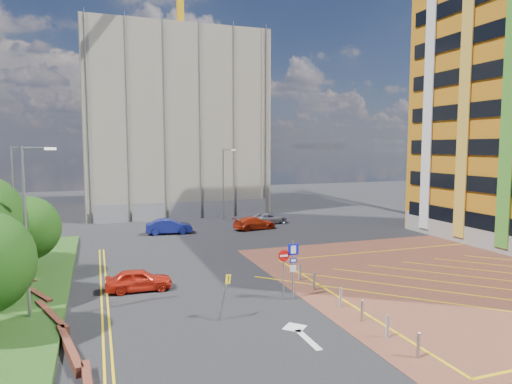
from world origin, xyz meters
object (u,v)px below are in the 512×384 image
lamp_back (224,181)px  warning_sign (225,291)px  lamp_left_near (27,225)px  car_blue_back (169,226)px  sign_cluster (290,264)px  car_red_back (254,223)px  lamp_left_far (15,202)px  tree_c (27,228)px  car_silver_back (269,218)px  car_red_left (139,280)px

lamp_back → warning_sign: lamp_back is taller
lamp_left_near → car_blue_back: size_ratio=1.86×
lamp_back → sign_cluster: 27.38m
sign_cluster → car_red_back: 21.07m
car_blue_back → lamp_left_near: bearing=159.9°
lamp_left_far → sign_cluster: (14.72, -11.02, -2.71)m
lamp_left_far → car_blue_back: size_ratio=1.86×
warning_sign → lamp_left_far: bearing=130.0°
tree_c → car_red_back: 22.21m
lamp_left_near → car_red_back: (17.81, 19.39, -4.03)m
lamp_left_far → car_silver_back: size_ratio=1.94×
car_red_left → car_red_back: bearing=-36.1°
sign_cluster → car_blue_back: 21.16m
lamp_left_far → car_silver_back: bearing=28.4°
lamp_left_near → lamp_left_far: same height
lamp_left_near → car_blue_back: 22.32m
tree_c → car_silver_back: bearing=33.3°
lamp_left_far → car_blue_back: lamp_left_far is taller
car_red_left → car_silver_back: bearing=-37.0°
lamp_left_far → car_blue_back: bearing=40.8°
lamp_back → car_red_left: 25.68m
sign_cluster → lamp_left_near: bearing=175.4°
car_blue_back → tree_c: bearing=143.8°
warning_sign → car_red_left: (-3.49, 5.97, -0.79)m
lamp_left_near → tree_c: bearing=97.7°
car_red_back → car_blue_back: bearing=78.5°
tree_c → car_red_left: size_ratio=1.31×
tree_c → car_blue_back: bearing=48.5°
lamp_left_near → warning_sign: size_ratio=3.55×
car_red_back → warning_sign: bearing=149.2°
sign_cluster → warning_sign: sign_cluster is taller
lamp_left_near → car_silver_back: bearing=47.3°
sign_cluster → car_red_left: bearing=150.4°
sign_cluster → car_blue_back: (-3.30, 20.87, -1.24)m
warning_sign → car_red_left: size_ratio=0.60×
lamp_back → warning_sign: 29.90m
lamp_left_far → warning_sign: (10.66, -12.71, -3.23)m
lamp_back → car_blue_back: 10.07m
car_silver_back → warning_sign: bearing=141.6°
tree_c → car_red_left: bearing=-37.2°
lamp_left_far → warning_sign: 16.90m
warning_sign → car_blue_back: (0.75, 22.56, -0.72)m
lamp_left_far → car_red_left: 10.63m
lamp_left_far → car_red_back: size_ratio=1.84×
lamp_left_near → lamp_left_far: bearing=101.3°
lamp_left_near → car_silver_back: (20.42, 22.11, -4.09)m
tree_c → lamp_left_far: (-0.92, 2.00, 1.47)m
car_red_back → lamp_back: bearing=2.9°
tree_c → lamp_back: (17.58, 18.00, 1.17)m
lamp_left_far → lamp_left_near: bearing=-78.7°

